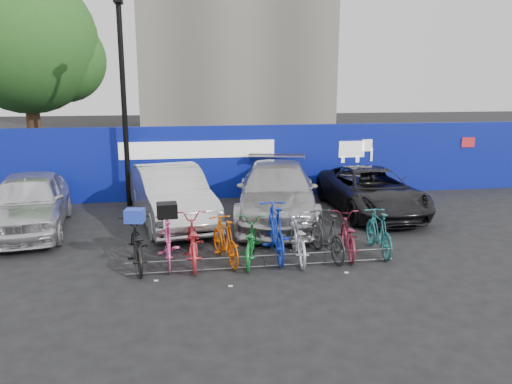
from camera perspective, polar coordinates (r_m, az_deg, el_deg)
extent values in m
plane|color=black|center=(11.02, 0.41, -7.62)|extent=(100.00, 100.00, 0.00)
cube|color=#0A1794|center=(16.50, -3.14, 3.44)|extent=(22.00, 0.15, 2.40)
cube|color=white|center=(16.26, -6.64, 4.84)|extent=(5.00, 0.02, 0.55)
cube|color=white|center=(17.31, 10.88, 4.83)|extent=(1.20, 0.02, 0.90)
cube|color=red|center=(19.21, 23.09, 5.25)|extent=(0.50, 0.02, 0.35)
cylinder|color=#382314|center=(20.94, -24.00, 6.51)|extent=(0.50, 0.50, 4.00)
sphere|color=#29541A|center=(20.91, -24.80, 15.25)|extent=(5.20, 5.20, 5.20)
sphere|color=#29541A|center=(20.91, -21.16, 13.89)|extent=(3.20, 3.20, 3.20)
cylinder|color=black|center=(15.68, -14.83, 9.19)|extent=(0.16, 0.16, 6.00)
cube|color=black|center=(15.83, -15.48, 20.27)|extent=(0.25, 0.50, 0.12)
cylinder|color=#595B60|center=(10.37, 0.98, -7.29)|extent=(5.60, 0.03, 0.03)
cylinder|color=#595B60|center=(10.45, 0.97, -8.48)|extent=(5.60, 0.03, 0.03)
cylinder|color=#595B60|center=(10.30, -13.57, -8.62)|extent=(0.03, 0.03, 0.28)
cylinder|color=#595B60|center=(10.28, -6.25, -8.38)|extent=(0.03, 0.03, 0.28)
cylinder|color=#595B60|center=(10.42, 0.98, -8.02)|extent=(0.03, 0.03, 0.28)
cylinder|color=#595B60|center=(10.72, 7.89, -7.54)|extent=(0.03, 0.03, 0.28)
cylinder|color=#595B60|center=(11.16, 14.33, -7.01)|extent=(0.03, 0.03, 0.28)
imported|color=silver|center=(14.05, -24.54, -1.10)|extent=(2.29, 4.66, 1.53)
imported|color=#BCBDC1|center=(13.70, -9.68, -0.40)|extent=(2.56, 4.95, 1.55)
imported|color=#AEADB2|center=(13.92, 2.40, -0.02)|extent=(3.17, 5.67, 1.55)
imported|color=black|center=(15.04, 13.01, 0.14)|extent=(2.22, 4.74, 1.31)
imported|color=black|center=(10.67, -13.51, -5.89)|extent=(0.91, 1.93, 0.97)
imported|color=#EA509D|center=(10.70, -10.00, -5.53)|extent=(0.53, 1.72, 1.03)
imported|color=red|center=(10.69, -7.32, -5.49)|extent=(0.68, 1.94, 1.02)
imported|color=#D35507|center=(10.67, -3.55, -5.52)|extent=(0.82, 1.71, 0.99)
imported|color=#14722A|center=(10.68, -0.70, -5.67)|extent=(0.98, 1.84, 0.92)
imported|color=#112CAF|center=(10.89, 2.21, -4.46)|extent=(0.64, 2.06, 1.23)
imported|color=#B1B3B9|center=(10.86, 4.78, -5.32)|extent=(0.80, 1.86, 0.95)
imported|color=#29292B|center=(11.03, 8.11, -4.85)|extent=(0.73, 1.80, 1.05)
imported|color=maroon|center=(11.28, 10.40, -4.90)|extent=(0.91, 1.82, 0.91)
imported|color=#206A6D|center=(11.55, 13.83, -4.45)|extent=(0.56, 1.68, 0.99)
cube|color=blue|center=(10.50, -13.68, -2.65)|extent=(0.43, 0.36, 0.28)
cube|color=black|center=(10.52, -10.14, -2.08)|extent=(0.44, 0.40, 0.31)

